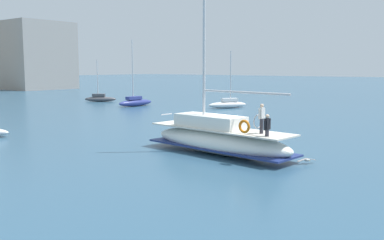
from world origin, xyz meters
TOP-DOWN VIEW (x-y plane):
  - ground_plane at (0.00, 0.00)m, footprint 400.00×400.00m
  - main_sailboat at (-1.64, -0.33)m, footprint 3.27×9.78m
  - moored_sloop_near at (18.40, 34.44)m, footprint 3.57×4.26m
  - moored_cutter_right at (21.69, 14.63)m, footprint 4.76×3.60m
  - moored_ketch_distant at (16.53, 25.30)m, footprint 5.33×1.57m
  - seagull at (-1.02, -5.44)m, footprint 1.01×0.65m

SIDE VIEW (x-z plane):
  - ground_plane at x=0.00m, z-range 0.00..0.00m
  - seagull at x=-1.02m, z-range 0.13..0.30m
  - moored_sloop_near at x=18.40m, z-range -2.48..3.46m
  - moored_cutter_right at x=21.69m, z-range -2.89..3.95m
  - moored_ketch_distant at x=16.53m, z-range -3.58..4.73m
  - main_sailboat at x=-1.64m, z-range -5.43..7.25m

